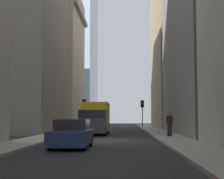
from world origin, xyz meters
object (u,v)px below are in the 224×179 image
sedan_navy (72,135)px  traffic_light_far_junction (142,107)px  pedestrian (169,123)px  discarded_bottle (158,133)px  delivery_truck (95,118)px  traffic_light_midblock (84,107)px

sedan_navy → traffic_light_far_junction: 36.62m
traffic_light_far_junction → pedestrian: size_ratio=2.26×
pedestrian → discarded_bottle: (2.97, 0.59, -0.85)m
delivery_truck → discarded_bottle: (-2.27, -5.31, -1.21)m
pedestrian → sedan_navy: bearing=145.6°
delivery_truck → discarded_bottle: delivery_truck is taller
pedestrian → traffic_light_midblock: bearing=22.9°
traffic_light_midblock → sedan_navy: bearing=-174.5°
delivery_truck → sedan_navy: size_ratio=1.50×
discarded_bottle → sedan_navy: bearing=155.4°
traffic_light_midblock → traffic_light_far_junction: (7.00, -8.01, 0.13)m
delivery_truck → pedestrian: (-5.24, -5.89, -0.36)m
sedan_navy → traffic_light_far_junction: (36.16, -5.21, 2.39)m
traffic_light_far_junction → pedestrian: traffic_light_far_junction is taller
delivery_truck → pedestrian: bearing=-131.6°
discarded_bottle → delivery_truck: bearing=66.9°
traffic_light_midblock → pedestrian: (-20.55, -8.69, -1.82)m
delivery_truck → pedestrian: 7.89m
traffic_light_midblock → discarded_bottle: size_ratio=14.03×
sedan_navy → traffic_light_midblock: bearing=5.5°
traffic_light_midblock → pedestrian: bearing=-157.1°
sedan_navy → pedestrian: (8.61, -5.89, 0.44)m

